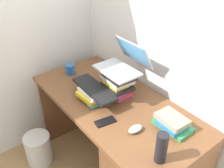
# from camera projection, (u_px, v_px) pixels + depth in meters

# --- Properties ---
(wall_back) EXTENTS (6.00, 0.06, 2.60)m
(wall_back) POSITION_uv_depth(u_px,v_px,m) (158.00, 21.00, 1.76)
(wall_back) COLOR white
(wall_back) RESTS_ON ground
(wall_left) EXTENTS (0.05, 6.00, 2.60)m
(wall_left) POSITION_uv_depth(u_px,v_px,m) (53.00, 5.00, 2.13)
(wall_left) COLOR silver
(wall_left) RESTS_ON ground
(desk) EXTENTS (1.42, 0.68, 0.77)m
(desk) POSITION_uv_depth(u_px,v_px,m) (142.00, 166.00, 1.78)
(desk) COLOR brown
(desk) RESTS_ON ground
(book_stack_tall) EXTENTS (0.25, 0.21, 0.22)m
(book_stack_tall) POSITION_uv_depth(u_px,v_px,m) (117.00, 84.00, 1.85)
(book_stack_tall) COLOR #8C338C
(book_stack_tall) RESTS_ON desk
(book_stack_keyboard_riser) EXTENTS (0.22, 0.21, 0.08)m
(book_stack_keyboard_riser) POSITION_uv_depth(u_px,v_px,m) (94.00, 95.00, 1.85)
(book_stack_keyboard_riser) COLOR teal
(book_stack_keyboard_riser) RESTS_ON desk
(book_stack_side) EXTENTS (0.24, 0.17, 0.09)m
(book_stack_side) POSITION_uv_depth(u_px,v_px,m) (172.00, 123.00, 1.59)
(book_stack_side) COLOR #338C4C
(book_stack_side) RESTS_ON desk
(laptop) EXTENTS (0.33, 0.31, 0.20)m
(laptop) POSITION_uv_depth(u_px,v_px,m) (124.00, 62.00, 1.80)
(laptop) COLOR #B7BABF
(laptop) RESTS_ON book_stack_tall
(keyboard) EXTENTS (0.43, 0.16, 0.02)m
(keyboard) POSITION_uv_depth(u_px,v_px,m) (94.00, 89.00, 1.83)
(keyboard) COLOR black
(keyboard) RESTS_ON book_stack_keyboard_riser
(computer_mouse) EXTENTS (0.06, 0.10, 0.04)m
(computer_mouse) POSITION_uv_depth(u_px,v_px,m) (135.00, 129.00, 1.57)
(computer_mouse) COLOR #A5A8AD
(computer_mouse) RESTS_ON desk
(mug) EXTENTS (0.12, 0.08, 0.09)m
(mug) POSITION_uv_depth(u_px,v_px,m) (70.00, 69.00, 2.17)
(mug) COLOR #265999
(mug) RESTS_ON desk
(water_bottle) EXTENTS (0.07, 0.07, 0.19)m
(water_bottle) POSITION_uv_depth(u_px,v_px,m) (161.00, 148.00, 1.34)
(water_bottle) COLOR black
(water_bottle) RESTS_ON desk
(cell_phone) EXTENTS (0.09, 0.15, 0.01)m
(cell_phone) POSITION_uv_depth(u_px,v_px,m) (105.00, 122.00, 1.65)
(cell_phone) COLOR black
(cell_phone) RESTS_ON desk
(wastebasket) EXTENTS (0.23, 0.23, 0.30)m
(wastebasket) POSITION_uv_depth(u_px,v_px,m) (39.00, 149.00, 2.28)
(wastebasket) COLOR silver
(wastebasket) RESTS_ON ground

